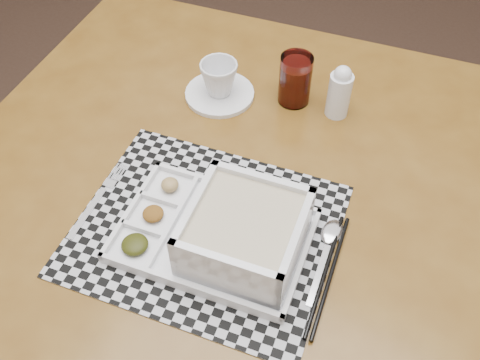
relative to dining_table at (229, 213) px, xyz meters
name	(u,v)px	position (x,y,z in m)	size (l,w,h in m)	color
floor	(222,135)	(-0.50, 0.82, -0.73)	(5.00, 5.00, 0.00)	#302018
dining_table	(229,213)	(0.00, 0.00, 0.00)	(1.23, 1.23, 0.82)	#4F300E
placemat	(206,230)	(0.01, -0.11, 0.09)	(0.44, 0.37, 0.00)	#A4A4AB
serving_tray	(236,234)	(0.08, -0.11, 0.13)	(0.35, 0.26, 0.10)	silver
fork	(100,198)	(-0.19, -0.14, 0.09)	(0.04, 0.19, 0.00)	silver
spoon	(330,238)	(0.21, -0.02, 0.09)	(0.04, 0.18, 0.01)	silver
chopsticks	(328,274)	(0.24, -0.09, 0.09)	(0.05, 0.24, 0.01)	black
saucer	(220,94)	(-0.14, 0.22, 0.09)	(0.15, 0.15, 0.01)	silver
cup	(219,78)	(-0.14, 0.22, 0.13)	(0.08, 0.08, 0.08)	silver
juice_glass	(295,81)	(0.01, 0.28, 0.14)	(0.07, 0.07, 0.11)	white
creamer_bottle	(340,92)	(0.10, 0.28, 0.14)	(0.05, 0.05, 0.12)	silver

